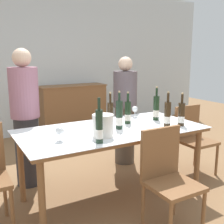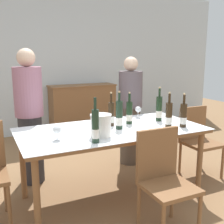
{
  "view_description": "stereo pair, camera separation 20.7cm",
  "coord_description": "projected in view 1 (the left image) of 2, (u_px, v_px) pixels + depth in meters",
  "views": [
    {
      "loc": [
        -1.42,
        -2.48,
        1.55
      ],
      "look_at": [
        0.0,
        0.0,
        0.96
      ],
      "focal_mm": 45.0,
      "sensor_mm": 36.0,
      "label": 1
    },
    {
      "loc": [
        -1.23,
        -2.58,
        1.55
      ],
      "look_at": [
        0.0,
        0.0,
        0.96
      ],
      "focal_mm": 45.0,
      "sensor_mm": 36.0,
      "label": 2
    }
  ],
  "objects": [
    {
      "name": "wine_bottle_1",
      "position": [
        119.0,
        116.0,
        2.92
      ],
      "size": [
        0.07,
        0.07,
        0.4
      ],
      "color": "#1E3323",
      "rests_on": "dining_table"
    },
    {
      "name": "dining_table",
      "position": [
        112.0,
        135.0,
        2.97
      ],
      "size": [
        1.95,
        0.96,
        0.78
      ],
      "color": "brown",
      "rests_on": "ground_plane"
    },
    {
      "name": "sideboard_cabinet",
      "position": [
        73.0,
        109.0,
        5.58
      ],
      "size": [
        1.32,
        0.46,
        0.95
      ],
      "color": "brown",
      "rests_on": "ground_plane"
    },
    {
      "name": "wine_bottle_6",
      "position": [
        167.0,
        115.0,
        3.03
      ],
      "size": [
        0.07,
        0.07,
        0.38
      ],
      "color": "#332314",
      "rests_on": "dining_table"
    },
    {
      "name": "back_wall",
      "position": [
        35.0,
        62.0,
        5.34
      ],
      "size": [
        8.0,
        0.1,
        2.8
      ],
      "color": "silver",
      "rests_on": "ground_plane"
    },
    {
      "name": "chair_right_end",
      "position": [
        192.0,
        135.0,
        3.7
      ],
      "size": [
        0.42,
        0.42,
        0.88
      ],
      "color": "brown",
      "rests_on": "ground_plane"
    },
    {
      "name": "wine_glass_0",
      "position": [
        135.0,
        109.0,
        3.48
      ],
      "size": [
        0.07,
        0.07,
        0.14
      ],
      "color": "white",
      "rests_on": "dining_table"
    },
    {
      "name": "person_guest_left",
      "position": [
        125.0,
        111.0,
        3.96
      ],
      "size": [
        0.33,
        0.33,
        1.52
      ],
      "color": "#51473D",
      "rests_on": "ground_plane"
    },
    {
      "name": "chair_near_front",
      "position": [
        167.0,
        173.0,
        2.49
      ],
      "size": [
        0.42,
        0.42,
        0.91
      ],
      "color": "brown",
      "rests_on": "ground_plane"
    },
    {
      "name": "wine_glass_1",
      "position": [
        96.0,
        118.0,
        2.99
      ],
      "size": [
        0.08,
        0.08,
        0.15
      ],
      "color": "white",
      "rests_on": "dining_table"
    },
    {
      "name": "wine_bottle_5",
      "position": [
        181.0,
        115.0,
        3.06
      ],
      "size": [
        0.07,
        0.07,
        0.36
      ],
      "color": "#332314",
      "rests_on": "dining_table"
    },
    {
      "name": "wine_bottle_3",
      "position": [
        99.0,
        127.0,
        2.46
      ],
      "size": [
        0.07,
        0.07,
        0.41
      ],
      "color": "#1E3323",
      "rests_on": "dining_table"
    },
    {
      "name": "wine_bottle_0",
      "position": [
        110.0,
        115.0,
        3.06
      ],
      "size": [
        0.07,
        0.07,
        0.37
      ],
      "color": "#332314",
      "rests_on": "dining_table"
    },
    {
      "name": "wine_glass_2",
      "position": [
        60.0,
        131.0,
        2.52
      ],
      "size": [
        0.08,
        0.08,
        0.14
      ],
      "color": "white",
      "rests_on": "dining_table"
    },
    {
      "name": "ice_bucket",
      "position": [
        103.0,
        125.0,
        2.65
      ],
      "size": [
        0.21,
        0.21,
        0.22
      ],
      "color": "white",
      "rests_on": "dining_table"
    },
    {
      "name": "ground_plane",
      "position": [
        112.0,
        196.0,
        3.12
      ],
      "size": [
        12.0,
        12.0,
        0.0
      ],
      "primitive_type": "plane",
      "color": "olive"
    },
    {
      "name": "wine_bottle_4",
      "position": [
        156.0,
        109.0,
        3.32
      ],
      "size": [
        0.07,
        0.07,
        0.4
      ],
      "color": "black",
      "rests_on": "dining_table"
    },
    {
      "name": "wine_bottle_2",
      "position": [
        128.0,
        113.0,
        3.16
      ],
      "size": [
        0.07,
        0.07,
        0.36
      ],
      "color": "black",
      "rests_on": "dining_table"
    },
    {
      "name": "person_host",
      "position": [
        26.0,
        119.0,
        3.26
      ],
      "size": [
        0.33,
        0.33,
        1.62
      ],
      "color": "#2D2D33",
      "rests_on": "ground_plane"
    }
  ]
}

